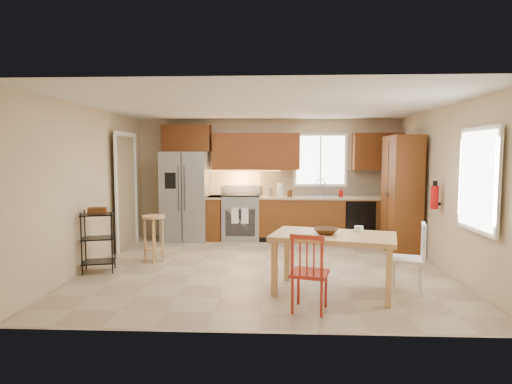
{
  "coord_description": "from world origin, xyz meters",
  "views": [
    {
      "loc": [
        0.15,
        -6.58,
        1.76
      ],
      "look_at": [
        -0.17,
        0.4,
        1.15
      ],
      "focal_mm": 30.0,
      "sensor_mm": 36.0,
      "label": 1
    }
  ],
  "objects_px": {
    "table_bowl": "(326,235)",
    "soap_bottle": "(341,193)",
    "refrigerator": "(186,196)",
    "chair_red": "(310,272)",
    "chair_white": "(408,258)",
    "utility_cart": "(98,241)",
    "table_jar": "(359,231)",
    "bar_stool": "(154,239)",
    "dining_table": "(333,264)",
    "fire_extinguisher": "(435,197)",
    "pantry": "(402,194)",
    "range_stove": "(241,218)"
  },
  "relations": [
    {
      "from": "table_bowl",
      "to": "soap_bottle",
      "type": "bearing_deg",
      "value": 78.27
    },
    {
      "from": "refrigerator",
      "to": "chair_red",
      "type": "relative_size",
      "value": 2.04
    },
    {
      "from": "chair_white",
      "to": "utility_cart",
      "type": "bearing_deg",
      "value": 94.83
    },
    {
      "from": "soap_bottle",
      "to": "utility_cart",
      "type": "height_order",
      "value": "soap_bottle"
    },
    {
      "from": "refrigerator",
      "to": "chair_white",
      "type": "distance_m",
      "value": 4.84
    },
    {
      "from": "chair_white",
      "to": "table_jar",
      "type": "bearing_deg",
      "value": 100.76
    },
    {
      "from": "soap_bottle",
      "to": "bar_stool",
      "type": "relative_size",
      "value": 0.25
    },
    {
      "from": "dining_table",
      "to": "bar_stool",
      "type": "relative_size",
      "value": 1.98
    },
    {
      "from": "bar_stool",
      "to": "table_bowl",
      "type": "bearing_deg",
      "value": -22.67
    },
    {
      "from": "chair_red",
      "to": "table_bowl",
      "type": "bearing_deg",
      "value": 83.54
    },
    {
      "from": "refrigerator",
      "to": "fire_extinguisher",
      "type": "relative_size",
      "value": 5.06
    },
    {
      "from": "utility_cart",
      "to": "pantry",
      "type": "bearing_deg",
      "value": 2.82
    },
    {
      "from": "fire_extinguisher",
      "to": "utility_cart",
      "type": "bearing_deg",
      "value": -174.18
    },
    {
      "from": "range_stove",
      "to": "pantry",
      "type": "distance_m",
      "value": 3.19
    },
    {
      "from": "range_stove",
      "to": "bar_stool",
      "type": "relative_size",
      "value": 1.2
    },
    {
      "from": "pantry",
      "to": "table_jar",
      "type": "height_order",
      "value": "pantry"
    },
    {
      "from": "range_stove",
      "to": "bar_stool",
      "type": "height_order",
      "value": "range_stove"
    },
    {
      "from": "range_stove",
      "to": "fire_extinguisher",
      "type": "bearing_deg",
      "value": -32.62
    },
    {
      "from": "chair_white",
      "to": "table_jar",
      "type": "height_order",
      "value": "chair_white"
    },
    {
      "from": "table_bowl",
      "to": "utility_cart",
      "type": "relative_size",
      "value": 0.33
    },
    {
      "from": "soap_bottle",
      "to": "table_jar",
      "type": "xyz_separation_m",
      "value": [
        -0.26,
        -3.2,
        -0.22
      ]
    },
    {
      "from": "range_stove",
      "to": "chair_white",
      "type": "relative_size",
      "value": 1.03
    },
    {
      "from": "pantry",
      "to": "chair_red",
      "type": "distance_m",
      "value": 3.64
    },
    {
      "from": "table_jar",
      "to": "bar_stool",
      "type": "bearing_deg",
      "value": 156.03
    },
    {
      "from": "fire_extinguisher",
      "to": "bar_stool",
      "type": "xyz_separation_m",
      "value": [
        -4.47,
        0.11,
        -0.72
      ]
    },
    {
      "from": "dining_table",
      "to": "bar_stool",
      "type": "xyz_separation_m",
      "value": [
        -2.73,
        1.46,
        0.01
      ]
    },
    {
      "from": "range_stove",
      "to": "refrigerator",
      "type": "bearing_deg",
      "value": -177.01
    },
    {
      "from": "fire_extinguisher",
      "to": "table_jar",
      "type": "distance_m",
      "value": 1.91
    },
    {
      "from": "range_stove",
      "to": "bar_stool",
      "type": "xyz_separation_m",
      "value": [
        -1.29,
        -1.93,
        -0.08
      ]
    },
    {
      "from": "fire_extinguisher",
      "to": "dining_table",
      "type": "distance_m",
      "value": 2.32
    },
    {
      "from": "refrigerator",
      "to": "dining_table",
      "type": "bearing_deg",
      "value": -52.06
    },
    {
      "from": "table_bowl",
      "to": "table_jar",
      "type": "height_order",
      "value": "table_jar"
    },
    {
      "from": "dining_table",
      "to": "table_bowl",
      "type": "distance_m",
      "value": 0.39
    },
    {
      "from": "chair_red",
      "to": "bar_stool",
      "type": "height_order",
      "value": "chair_red"
    },
    {
      "from": "dining_table",
      "to": "utility_cart",
      "type": "height_order",
      "value": "utility_cart"
    },
    {
      "from": "range_stove",
      "to": "soap_bottle",
      "type": "height_order",
      "value": "soap_bottle"
    },
    {
      "from": "soap_bottle",
      "to": "utility_cart",
      "type": "relative_size",
      "value": 0.21
    },
    {
      "from": "refrigerator",
      "to": "chair_white",
      "type": "relative_size",
      "value": 2.04
    },
    {
      "from": "pantry",
      "to": "chair_white",
      "type": "bearing_deg",
      "value": -104.09
    },
    {
      "from": "soap_bottle",
      "to": "utility_cart",
      "type": "distance_m",
      "value": 4.72
    },
    {
      "from": "dining_table",
      "to": "table_bowl",
      "type": "bearing_deg",
      "value": -165.05
    },
    {
      "from": "chair_red",
      "to": "table_bowl",
      "type": "xyz_separation_m",
      "value": [
        0.25,
        0.65,
        0.3
      ]
    },
    {
      "from": "chair_red",
      "to": "table_bowl",
      "type": "height_order",
      "value": "chair_red"
    },
    {
      "from": "dining_table",
      "to": "table_bowl",
      "type": "height_order",
      "value": "table_bowl"
    },
    {
      "from": "table_jar",
      "to": "utility_cart",
      "type": "relative_size",
      "value": 0.14
    },
    {
      "from": "chair_red",
      "to": "table_bowl",
      "type": "relative_size",
      "value": 2.9
    },
    {
      "from": "refrigerator",
      "to": "chair_white",
      "type": "bearing_deg",
      "value": -42.75
    },
    {
      "from": "soap_bottle",
      "to": "fire_extinguisher",
      "type": "bearing_deg",
      "value": -59.47
    },
    {
      "from": "table_bowl",
      "to": "table_jar",
      "type": "xyz_separation_m",
      "value": [
        0.43,
        0.1,
        0.03
      ]
    },
    {
      "from": "chair_white",
      "to": "chair_red",
      "type": "bearing_deg",
      "value": 133.25
    }
  ]
}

